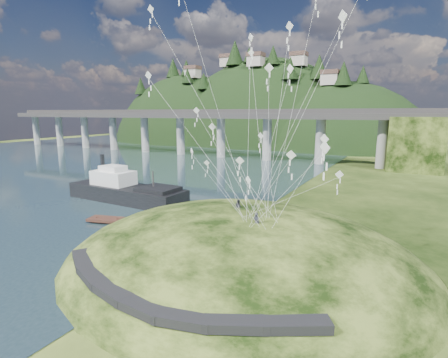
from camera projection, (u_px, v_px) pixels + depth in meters
The scene contains 10 objects.
ground at pixel (161, 253), 35.39m from camera, with size 320.00×320.00×0.00m, color black.
water at pixel (22, 165), 95.12m from camera, with size 240.00×240.00×0.00m, color #2A444E.
grass_hill at pixel (241, 276), 33.64m from camera, with size 36.00×32.00×13.00m.
footpath at pixel (156, 296), 23.09m from camera, with size 22.29×5.84×0.83m.
bridge at pixel (237, 127), 106.43m from camera, with size 160.00×11.00×15.00m.
far_ridge at pixel (254, 159), 162.63m from camera, with size 153.00×70.00×94.50m.
work_barge at pixel (125, 190), 55.92m from camera, with size 20.84×6.20×7.24m.
wooden_dock at pixel (138, 222), 44.10m from camera, with size 13.52×5.62×0.96m.
kite_flyers at pixel (246, 205), 31.82m from camera, with size 4.24×4.25×1.78m.
kite_swarm at pixel (261, 95), 31.40m from camera, with size 19.67×16.10×18.51m.
Camera 1 is at (21.57, -26.23, 14.02)m, focal length 28.00 mm.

